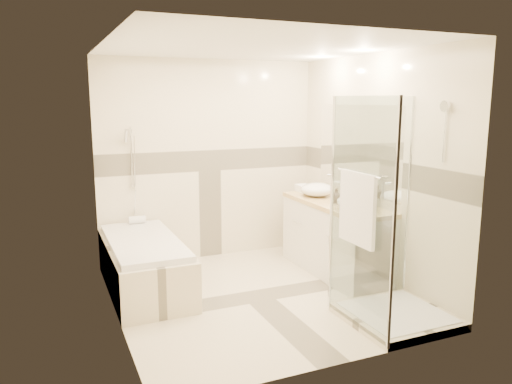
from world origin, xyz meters
name	(u,v)px	position (x,y,z in m)	size (l,w,h in m)	color
room	(261,176)	(0.06, 0.01, 1.26)	(2.82, 3.02, 2.52)	beige
bathtub	(144,262)	(-1.02, 0.65, 0.31)	(0.75, 1.70, 0.56)	beige
vanity	(335,238)	(1.12, 0.30, 0.43)	(0.58, 1.62, 0.85)	silver
shower_enclosure	(383,267)	(0.83, -0.97, 0.51)	(0.96, 0.93, 2.04)	beige
vessel_sink_near	(317,190)	(1.10, 0.70, 0.93)	(0.40, 0.40, 0.16)	white
vessel_sink_far	(357,202)	(1.10, -0.13, 0.93)	(0.42, 0.42, 0.17)	white
faucet_near	(333,182)	(1.32, 0.70, 1.01)	(0.11, 0.03, 0.27)	silver
faucet_far	(374,193)	(1.32, -0.13, 1.01)	(0.11, 0.03, 0.28)	silver
amenity_bottle_a	(341,198)	(1.10, 0.18, 0.92)	(0.06, 0.06, 0.14)	black
amenity_bottle_b	(336,196)	(1.10, 0.27, 0.93)	(0.13, 0.13, 0.16)	black
folded_towels	(304,188)	(1.10, 1.02, 0.89)	(0.16, 0.27, 0.09)	white
rolled_towel	(137,220)	(-0.96, 1.36, 0.60)	(0.09, 0.09, 0.19)	white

